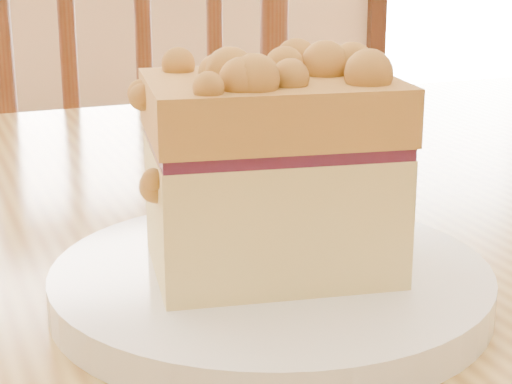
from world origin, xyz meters
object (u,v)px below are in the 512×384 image
plate (271,285)px  cake_slice (271,167)px  cafe_chair_main (124,244)px  cafe_table_main (377,302)px

plate → cake_slice: bearing=-109.6°
cafe_chair_main → cake_slice: size_ratio=6.72×
cafe_table_main → cake_slice: bearing=-136.5°
cafe_chair_main → plate: 0.87m
cafe_chair_main → plate: cafe_chair_main is taller
cafe_table_main → cafe_chair_main: cafe_chair_main is taller
cafe_table_main → cake_slice: size_ratio=9.70×
plate → cake_slice: (-0.00, -0.00, 0.07)m
cake_slice → plate: bearing=74.1°
cake_slice → cafe_table_main: bearing=53.3°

